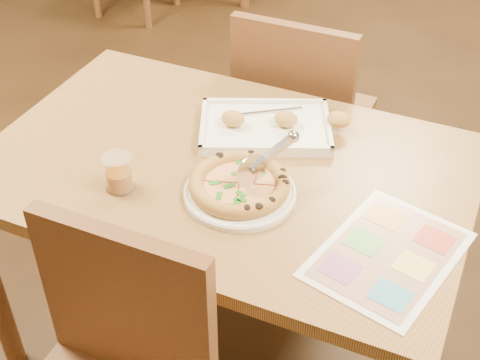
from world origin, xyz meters
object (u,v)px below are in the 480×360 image
at_px(pizza_cutter, 265,159).
at_px(glass_tumbler, 119,175).
at_px(plate, 240,193).
at_px(menu, 388,254).
at_px(dining_table, 226,188).
at_px(appetizer_tray, 269,126).
at_px(pizza, 239,184).
at_px(chair_far, 299,103).

bearing_deg(pizza_cutter, glass_tumbler, 143.57).
xyz_separation_m(plate, menu, (0.39, -0.06, -0.01)).
xyz_separation_m(dining_table, pizza_cutter, (0.14, -0.06, 0.18)).
xyz_separation_m(pizza_cutter, menu, (0.35, -0.11, -0.09)).
height_order(pizza_cutter, appetizer_tray, pizza_cutter).
bearing_deg(pizza, chair_far, 96.97).
bearing_deg(chair_far, pizza_cutter, 101.70).
distance_m(dining_table, pizza, 0.17).
height_order(dining_table, chair_far, chair_far).
height_order(plate, glass_tumbler, glass_tumbler).
bearing_deg(glass_tumbler, dining_table, 45.32).
xyz_separation_m(appetizer_tray, glass_tumbler, (-0.25, -0.39, 0.03)).
height_order(appetizer_tray, menu, appetizer_tray).
bearing_deg(menu, pizza_cutter, 163.01).
height_order(dining_table, appetizer_tray, appetizer_tray).
bearing_deg(plate, chair_far, 97.34).
relative_size(pizza_cutter, glass_tumbler, 1.66).
bearing_deg(dining_table, plate, -49.65).
bearing_deg(chair_far, glass_tumbler, 75.98).
bearing_deg(glass_tumbler, appetizer_tray, 57.26).
height_order(chair_far, plate, chair_far).
distance_m(chair_far, pizza, 0.73).
bearing_deg(pizza, menu, -9.20).
height_order(plate, menu, plate).
xyz_separation_m(chair_far, glass_tumbler, (-0.20, -0.80, 0.20)).
xyz_separation_m(appetizer_tray, menu, (0.43, -0.35, -0.01)).
distance_m(chair_far, plate, 0.73).
distance_m(pizza, pizza_cutter, 0.09).
bearing_deg(glass_tumbler, menu, 3.31).
height_order(chair_far, glass_tumbler, chair_far).
relative_size(plate, appetizer_tray, 0.64).
distance_m(pizza_cutter, menu, 0.38).
height_order(dining_table, pizza_cutter, pizza_cutter).
xyz_separation_m(plate, appetizer_tray, (-0.04, 0.30, 0.01)).
relative_size(dining_table, chair_far, 2.77).
xyz_separation_m(glass_tumbler, menu, (0.69, 0.04, -0.04)).
relative_size(pizza, menu, 0.68).
relative_size(chair_far, pizza, 1.83).
bearing_deg(plate, glass_tumbler, -161.85).
height_order(dining_table, glass_tumbler, glass_tumbler).
relative_size(plate, pizza, 1.10).
bearing_deg(chair_far, appetizer_tray, 97.08).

